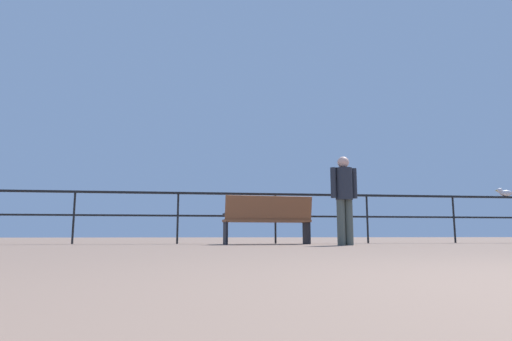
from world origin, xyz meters
The scene contains 4 objects.
pier_railing centered at (0.00, 8.51, 0.83)m, with size 21.54×0.05×1.12m.
bench_near_left centered at (-0.31, 7.71, 0.55)m, with size 1.83×0.74×0.97m.
person_by_bench centered at (0.97, 6.69, 0.95)m, with size 0.53×0.32×1.65m.
seagull_on_rail centered at (5.69, 8.52, 1.21)m, with size 0.41×0.27×0.21m.
Camera 1 is at (-1.76, -1.01, 0.19)m, focal length 30.28 mm.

